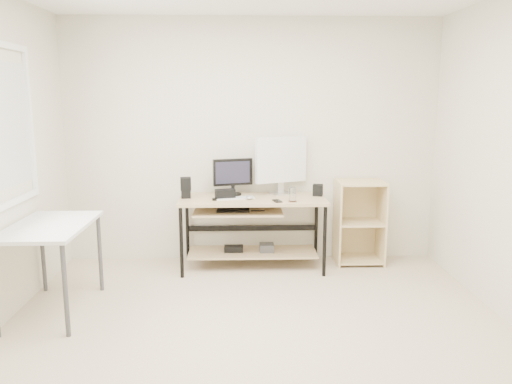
{
  "coord_description": "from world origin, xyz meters",
  "views": [
    {
      "loc": [
        -0.12,
        -3.38,
        1.76
      ],
      "look_at": [
        0.02,
        1.3,
        0.88
      ],
      "focal_mm": 35.0,
      "sensor_mm": 36.0,
      "label": 1
    }
  ],
  "objects_px": {
    "side_table": "(50,234)",
    "shelf_unit": "(358,221)",
    "audio_controller": "(185,190)",
    "black_monitor": "(233,174)",
    "white_imac": "(281,161)",
    "desk": "(250,218)"
  },
  "relations": [
    {
      "from": "desk",
      "to": "black_monitor",
      "type": "distance_m",
      "value": 0.49
    },
    {
      "from": "black_monitor",
      "to": "white_imac",
      "type": "distance_m",
      "value": 0.53
    },
    {
      "from": "side_table",
      "to": "audio_controller",
      "type": "relative_size",
      "value": 6.63
    },
    {
      "from": "desk",
      "to": "white_imac",
      "type": "distance_m",
      "value": 0.68
    },
    {
      "from": "desk",
      "to": "black_monitor",
      "type": "height_order",
      "value": "black_monitor"
    },
    {
      "from": "shelf_unit",
      "to": "black_monitor",
      "type": "bearing_deg",
      "value": -179.72
    },
    {
      "from": "black_monitor",
      "to": "shelf_unit",
      "type": "bearing_deg",
      "value": -15.83
    },
    {
      "from": "white_imac",
      "to": "desk",
      "type": "bearing_deg",
      "value": -173.13
    },
    {
      "from": "white_imac",
      "to": "side_table",
      "type": "bearing_deg",
      "value": -169.74
    },
    {
      "from": "desk",
      "to": "audio_controller",
      "type": "relative_size",
      "value": 9.94
    },
    {
      "from": "black_monitor",
      "to": "audio_controller",
      "type": "height_order",
      "value": "black_monitor"
    },
    {
      "from": "black_monitor",
      "to": "audio_controller",
      "type": "relative_size",
      "value": 2.76
    },
    {
      "from": "desk",
      "to": "audio_controller",
      "type": "distance_m",
      "value": 0.74
    },
    {
      "from": "desk",
      "to": "shelf_unit",
      "type": "distance_m",
      "value": 1.19
    },
    {
      "from": "black_monitor",
      "to": "white_imac",
      "type": "height_order",
      "value": "white_imac"
    },
    {
      "from": "side_table",
      "to": "shelf_unit",
      "type": "xyz_separation_m",
      "value": [
        2.83,
        1.22,
        -0.22
      ]
    },
    {
      "from": "shelf_unit",
      "to": "white_imac",
      "type": "xyz_separation_m",
      "value": [
        -0.84,
        0.02,
        0.65
      ]
    },
    {
      "from": "shelf_unit",
      "to": "audio_controller",
      "type": "distance_m",
      "value": 1.89
    },
    {
      "from": "desk",
      "to": "audio_controller",
      "type": "xyz_separation_m",
      "value": [
        -0.68,
        0.07,
        0.29
      ]
    },
    {
      "from": "side_table",
      "to": "audio_controller",
      "type": "bearing_deg",
      "value": 49.21
    },
    {
      "from": "black_monitor",
      "to": "desk",
      "type": "bearing_deg",
      "value": -56.91
    },
    {
      "from": "desk",
      "to": "side_table",
      "type": "distance_m",
      "value": 1.97
    }
  ]
}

